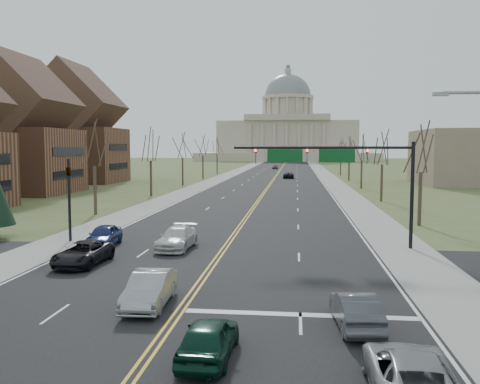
% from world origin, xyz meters
% --- Properties ---
extents(ground, '(600.00, 600.00, 0.00)m').
position_xyz_m(ground, '(0.00, 0.00, 0.00)').
color(ground, '#4B562B').
rests_on(ground, ground).
extents(road, '(20.00, 380.00, 0.01)m').
position_xyz_m(road, '(0.00, 110.00, 0.01)').
color(road, black).
rests_on(road, ground).
extents(cross_road, '(120.00, 14.00, 0.01)m').
position_xyz_m(cross_road, '(0.00, 6.00, 0.01)').
color(cross_road, black).
rests_on(cross_road, ground).
extents(sidewalk_left, '(4.00, 380.00, 0.03)m').
position_xyz_m(sidewalk_left, '(-12.00, 110.00, 0.01)').
color(sidewalk_left, gray).
rests_on(sidewalk_left, ground).
extents(sidewalk_right, '(4.00, 380.00, 0.03)m').
position_xyz_m(sidewalk_right, '(12.00, 110.00, 0.01)').
color(sidewalk_right, gray).
rests_on(sidewalk_right, ground).
extents(center_line, '(0.42, 380.00, 0.01)m').
position_xyz_m(center_line, '(0.00, 110.00, 0.01)').
color(center_line, gold).
rests_on(center_line, road).
extents(edge_line_left, '(0.15, 380.00, 0.01)m').
position_xyz_m(edge_line_left, '(-9.80, 110.00, 0.01)').
color(edge_line_left, silver).
rests_on(edge_line_left, road).
extents(edge_line_right, '(0.15, 380.00, 0.01)m').
position_xyz_m(edge_line_right, '(9.80, 110.00, 0.01)').
color(edge_line_right, silver).
rests_on(edge_line_right, road).
extents(stop_bar, '(9.50, 0.50, 0.01)m').
position_xyz_m(stop_bar, '(5.00, -1.00, 0.01)').
color(stop_bar, silver).
rests_on(stop_bar, road).
extents(capitol, '(90.00, 60.00, 50.00)m').
position_xyz_m(capitol, '(0.00, 249.91, 14.20)').
color(capitol, '#C0B4A0').
rests_on(capitol, ground).
extents(signal_mast, '(12.12, 0.44, 7.20)m').
position_xyz_m(signal_mast, '(7.45, 13.50, 5.76)').
color(signal_mast, black).
rests_on(signal_mast, ground).
extents(signal_left, '(0.32, 0.36, 6.00)m').
position_xyz_m(signal_left, '(-11.50, 13.50, 3.71)').
color(signal_left, black).
rests_on(signal_left, ground).
extents(tree_r_0, '(3.74, 3.74, 8.50)m').
position_xyz_m(tree_r_0, '(15.50, 24.00, 6.55)').
color(tree_r_0, '#382E21').
rests_on(tree_r_0, ground).
extents(tree_l_0, '(3.96, 3.96, 9.00)m').
position_xyz_m(tree_l_0, '(-15.50, 28.00, 6.94)').
color(tree_l_0, '#382E21').
rests_on(tree_l_0, ground).
extents(tree_r_1, '(3.74, 3.74, 8.50)m').
position_xyz_m(tree_r_1, '(15.50, 44.00, 6.55)').
color(tree_r_1, '#382E21').
rests_on(tree_r_1, ground).
extents(tree_l_1, '(3.96, 3.96, 9.00)m').
position_xyz_m(tree_l_1, '(-15.50, 48.00, 6.94)').
color(tree_l_1, '#382E21').
rests_on(tree_l_1, ground).
extents(tree_r_2, '(3.74, 3.74, 8.50)m').
position_xyz_m(tree_r_2, '(15.50, 64.00, 6.55)').
color(tree_r_2, '#382E21').
rests_on(tree_r_2, ground).
extents(tree_l_2, '(3.96, 3.96, 9.00)m').
position_xyz_m(tree_l_2, '(-15.50, 68.00, 6.94)').
color(tree_l_2, '#382E21').
rests_on(tree_l_2, ground).
extents(tree_r_3, '(3.74, 3.74, 8.50)m').
position_xyz_m(tree_r_3, '(15.50, 84.00, 6.55)').
color(tree_r_3, '#382E21').
rests_on(tree_r_3, ground).
extents(tree_l_3, '(3.96, 3.96, 9.00)m').
position_xyz_m(tree_l_3, '(-15.50, 88.00, 6.94)').
color(tree_l_3, '#382E21').
rests_on(tree_l_3, ground).
extents(tree_r_4, '(3.74, 3.74, 8.50)m').
position_xyz_m(tree_r_4, '(15.50, 104.00, 6.55)').
color(tree_r_4, '#382E21').
rests_on(tree_r_4, ground).
extents(tree_l_4, '(3.96, 3.96, 9.00)m').
position_xyz_m(tree_l_4, '(-15.50, 108.00, 6.94)').
color(tree_l_4, '#382E21').
rests_on(tree_l_4, ground).
extents(bldg_left_mid, '(15.10, 14.28, 20.75)m').
position_xyz_m(bldg_left_mid, '(-36.00, 50.00, 8.54)').
color(bldg_left_mid, brown).
rests_on(bldg_left_mid, ground).
extents(bldg_left_far, '(17.10, 14.28, 23.25)m').
position_xyz_m(bldg_left_far, '(-38.00, 74.00, 9.54)').
color(bldg_left_far, brown).
rests_on(bldg_left_far, ground).
extents(car_nb_inner_lead, '(1.72, 4.00, 1.34)m').
position_xyz_m(car_nb_inner_lead, '(2.02, -5.66, 0.68)').
color(car_nb_inner_lead, '#0A3021').
rests_on(car_nb_inner_lead, road).
extents(car_nb_outer_lead, '(1.78, 4.22, 1.36)m').
position_xyz_m(car_nb_outer_lead, '(7.06, -2.22, 0.69)').
color(car_nb_outer_lead, '#43464A').
rests_on(car_nb_outer_lead, road).
extents(car_nb_outer_second, '(2.50, 5.11, 1.40)m').
position_xyz_m(car_nb_outer_second, '(7.92, -7.72, 0.71)').
color(car_nb_outer_second, gray).
rests_on(car_nb_outer_second, road).
extents(car_sb_inner_lead, '(1.72, 4.50, 1.46)m').
position_xyz_m(car_sb_inner_lead, '(-1.44, -0.52, 0.74)').
color(car_sb_inner_lead, gray).
rests_on(car_sb_inner_lead, road).
extents(car_sb_outer_lead, '(2.40, 4.89, 1.34)m').
position_xyz_m(car_sb_outer_lead, '(-7.49, 6.50, 0.68)').
color(car_sb_outer_lead, black).
rests_on(car_sb_outer_lead, road).
extents(car_sb_inner_second, '(2.23, 5.07, 1.45)m').
position_xyz_m(car_sb_inner_second, '(-3.17, 11.70, 0.74)').
color(car_sb_inner_second, silver).
rests_on(car_sb_inner_second, road).
extents(car_sb_outer_second, '(2.01, 4.42, 1.47)m').
position_xyz_m(car_sb_outer_second, '(-8.38, 12.00, 0.75)').
color(car_sb_outer_second, navy).
rests_on(car_sb_outer_second, road).
extents(car_far_nb, '(2.32, 5.00, 1.39)m').
position_xyz_m(car_far_nb, '(3.14, 90.67, 0.71)').
color(car_far_nb, black).
rests_on(car_far_nb, road).
extents(car_far_sb, '(1.75, 4.11, 1.39)m').
position_xyz_m(car_far_sb, '(-1.77, 137.25, 0.71)').
color(car_far_sb, '#55585D').
rests_on(car_far_sb, road).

